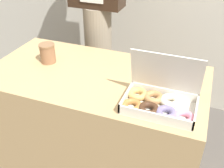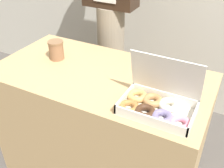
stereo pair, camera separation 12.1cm
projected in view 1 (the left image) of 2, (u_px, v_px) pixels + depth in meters
name	position (u px, v px, depth m)	size (l,w,h in m)	color
ground_plane	(99.00, 168.00, 1.83)	(14.00, 14.00, 0.00)	#4C4742
table	(97.00, 127.00, 1.62)	(1.19, 0.62, 0.77)	tan
donut_box	(158.00, 101.00, 1.15)	(0.35, 0.22, 0.24)	silver
coffee_cup	(48.00, 53.00, 1.50)	(0.09, 0.09, 0.11)	#8C6042
person_customer	(97.00, 0.00, 1.78)	(0.37, 0.22, 1.78)	gray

